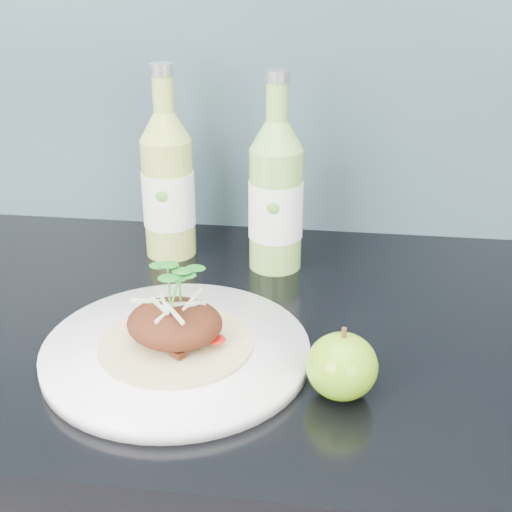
% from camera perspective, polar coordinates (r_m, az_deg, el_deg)
% --- Properties ---
extents(dinner_plate, '(0.37, 0.37, 0.02)m').
position_cam_1_polar(dinner_plate, '(0.79, -6.40, -7.60)').
color(dinner_plate, white).
rests_on(dinner_plate, kitchen_counter).
extents(pork_taco, '(0.17, 0.17, 0.10)m').
position_cam_1_polar(pork_taco, '(0.77, -6.53, -5.25)').
color(pork_taco, tan).
rests_on(pork_taco, dinner_plate).
extents(green_apple, '(0.09, 0.09, 0.08)m').
position_cam_1_polar(green_apple, '(0.72, 6.89, -8.75)').
color(green_apple, '#578E0F').
rests_on(green_apple, kitchen_counter).
extents(cider_bottle_left, '(0.09, 0.09, 0.27)m').
position_cam_1_polar(cider_bottle_left, '(1.00, -7.05, 5.61)').
color(cider_bottle_left, '#A4BA4D').
rests_on(cider_bottle_left, kitchen_counter).
extents(cider_bottle_right, '(0.10, 0.10, 0.27)m').
position_cam_1_polar(cider_bottle_right, '(0.95, 1.60, 4.78)').
color(cider_bottle_right, '#81B64C').
rests_on(cider_bottle_right, kitchen_counter).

